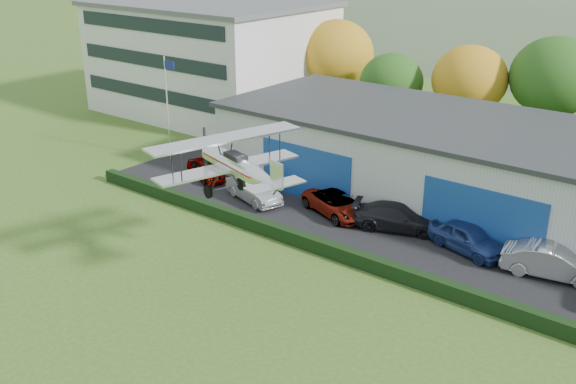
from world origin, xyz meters
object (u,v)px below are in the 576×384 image
Objects in this scene: car_2 at (337,204)px; car_1 at (254,190)px; biplane at (237,164)px; car_4 at (468,238)px; flagpole at (168,99)px; hangar at (522,175)px; office_block at (212,57)px; car_3 at (398,217)px; car_5 at (553,262)px; car_0 at (206,170)px.

car_1 is at bearing 125.14° from car_2.
biplane is (0.78, -9.81, 5.48)m from car_2.
car_2 is 0.63× the size of biplane.
car_4 is (8.50, 0.24, 0.10)m from car_2.
flagpole is 1.00× the size of biplane.
hangar is 18.91m from biplane.
car_4 reaches higher than car_2.
biplane is (24.88, -23.73, 1.01)m from office_block.
biplane is (16.77, -10.73, 1.44)m from flagpole.
office_block is 2.57× the size of flagpole.
car_3 reaches higher than car_2.
car_5 is at bearing -1.39° from flagpole.
car_2 is 1.07× the size of car_4.
car_4 is 13.77m from biplane.
hangar reaches higher than car_3.
car_0 is at bearing -47.47° from office_block.
car_4 is at bearing -111.94° from car_3.
car_1 is (18.63, -15.45, -4.40)m from office_block.
office_block reaches higher than flagpole.
flagpole reaches higher than car_1.
car_5 reaches higher than car_3.
biplane reaches higher than car_4.
car_5 is at bearing -74.20° from car_4.
biplane reaches higher than car_1.
car_5 reaches higher than car_0.
flagpole is at bearing -58.03° from office_block.
hangar is at bearing 80.73° from biplane.
car_2 is 11.26m from biplane.
office_block reaches higher than hangar.
car_4 is at bearing -93.43° from hangar.
car_0 is (5.10, -1.41, -4.06)m from flagpole.
car_3 is at bearing 77.40° from car_5.
car_3 is at bearing -1.49° from flagpole.
car_1 is 0.57× the size of biplane.
office_block reaches higher than car_4.
car_5 is (18.59, 1.74, 0.07)m from car_1.
car_0 is 0.86× the size of car_1.
office_block reaches higher than car_5.
hangar is 8.11m from car_5.
car_4 reaches higher than car_3.
car_2 is at bearing 75.62° from car_3.
office_block reaches higher than car_2.
biplane is (-8.12, -16.70, 3.57)m from hangar.
flagpole is 1.59× the size of car_2.
car_2 is at bearing -30.00° from office_block.
car_1 reaches higher than car_2.
office_block is 35.62m from car_4.
flagpole is (-24.88, -5.98, 2.13)m from hangar.
hangar reaches higher than car_5.
flagpole reaches higher than car_4.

